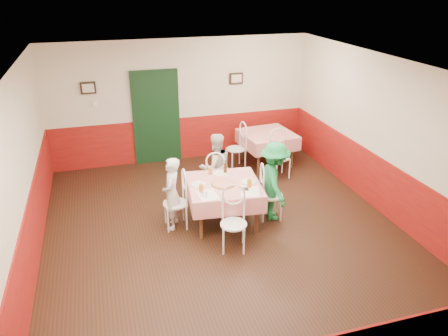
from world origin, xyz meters
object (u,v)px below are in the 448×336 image
object	(u,v)px
diner_right	(274,182)
second_table	(267,149)
chair_right	(271,195)
glass_c	(210,171)
chair_second_a	(236,149)
glass_a	(201,188)
main_table	(224,203)
glass_b	(249,183)
wallet	(245,189)
chair_left	(175,203)
chair_near	(234,224)
beer_bottle	(225,167)
chair_far	(216,179)
pizza	(223,184)
diner_left	(172,194)
chair_second_b	(280,158)
diner_far	(216,167)

from	to	relation	value
diner_right	second_table	bearing A→B (deg)	-12.31
chair_right	glass_c	distance (m)	1.17
chair_second_a	glass_a	xyz separation A→B (m)	(-1.39, -2.44, 0.38)
main_table	glass_b	size ratio (longest dim) A/B	8.75
chair_second_a	diner_right	bearing A→B (deg)	-7.05
wallet	glass_b	bearing A→B (deg)	38.79
chair_left	second_table	bearing A→B (deg)	131.67
glass_a	chair_near	bearing A→B (deg)	-60.86
chair_second_a	glass_c	distance (m)	2.14
beer_bottle	chair_far	bearing A→B (deg)	96.90
pizza	diner_right	xyz separation A→B (m)	(0.92, -0.06, -0.05)
diner_left	chair_second_b	bearing A→B (deg)	139.01
chair_second_b	diner_right	distance (m)	1.80
chair_right	pizza	xyz separation A→B (m)	(-0.87, 0.06, 0.32)
chair_left	glass_c	world-z (taller)	chair_left
glass_b	diner_right	bearing A→B (deg)	17.30
chair_right	glass_a	bearing A→B (deg)	106.97
diner_far	chair_far	bearing A→B (deg)	75.54
chair_near	wallet	bearing A→B (deg)	71.64
beer_bottle	diner_left	bearing A→B (deg)	-163.18
chair_second_a	wallet	bearing A→B (deg)	-20.62
main_table	glass_a	bearing A→B (deg)	-155.92
chair_left	chair_far	bearing A→B (deg)	130.19
pizza	chair_left	bearing A→B (deg)	171.26
main_table	glass_c	world-z (taller)	glass_c
chair_second_b	chair_left	bearing A→B (deg)	-156.96
chair_left	diner_right	bearing A→B (deg)	85.19
chair_far	glass_c	bearing A→B (deg)	79.84
pizza	glass_b	size ratio (longest dim) A/B	2.85
chair_right	diner_far	bearing A→B (deg)	49.29
chair_far	beer_bottle	bearing A→B (deg)	115.04
main_table	glass_b	xyz separation A→B (m)	(0.37, -0.26, 0.45)
glass_a	main_table	bearing A→B (deg)	24.08
glass_b	chair_second_b	bearing A→B (deg)	52.92
second_table	chair_right	distance (m)	2.49
chair_second_b	diner_far	world-z (taller)	diner_far
second_table	pizza	distance (m)	2.88
diner_right	pizza	bearing A→B (deg)	92.62
diner_left	chair_left	bearing A→B (deg)	104.47
second_table	chair_right	bearing A→B (deg)	-109.98
glass_a	chair_second_a	bearing A→B (deg)	60.30
second_table	beer_bottle	xyz separation A→B (m)	(-1.55, -1.83, 0.50)
chair_near	chair_left	bearing A→B (deg)	145.06
main_table	chair_second_b	bearing A→B (deg)	41.39
chair_far	wallet	world-z (taller)	chair_far
chair_right	chair_second_b	distance (m)	1.80
chair_right	wallet	xyz separation A→B (m)	(-0.58, -0.23, 0.32)
chair_second_a	diner_far	distance (m)	1.61
chair_second_a	glass_b	bearing A→B (deg)	-18.79
glass_a	diner_far	size ratio (longest dim) A/B	0.10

